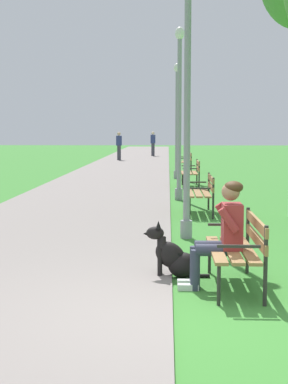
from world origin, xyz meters
TOP-DOWN VIEW (x-y plane):
  - ground_plane at (0.00, 0.00)m, footprint 120.00×120.00m
  - paved_path at (-2.22, 24.00)m, footprint 4.12×60.00m
  - park_bench_near at (0.61, 1.14)m, footprint 0.55×1.50m
  - park_bench_mid at (0.53, 7.07)m, footprint 0.55×1.50m
  - park_bench_far at (0.55, 13.00)m, footprint 0.55×1.50m
  - park_bench_furthest at (0.54, 19.09)m, footprint 0.55×1.50m
  - person_seated_on_near_bench at (0.41, 1.11)m, footprint 0.74×0.49m
  - dog_black at (-0.14, 1.58)m, footprint 0.83×0.28m
  - lamp_post_near at (0.09, 4.24)m, footprint 0.24×0.24m
  - lamp_post_mid at (0.06, 9.55)m, footprint 0.24×0.24m
  - lamp_post_far at (0.09, 16.04)m, footprint 0.24×0.24m
  - pedestrian_distant at (-3.06, 28.20)m, footprint 0.32×0.22m
  - pedestrian_further_distant at (-1.23, 33.42)m, footprint 0.32×0.22m

SIDE VIEW (x-z plane):
  - ground_plane at x=0.00m, z-range 0.00..0.00m
  - paved_path at x=-2.22m, z-range 0.00..0.04m
  - dog_black at x=-0.14m, z-range -0.09..0.61m
  - park_bench_near at x=0.61m, z-range 0.09..0.94m
  - park_bench_mid at x=0.53m, z-range 0.09..0.94m
  - park_bench_far at x=0.55m, z-range 0.09..0.94m
  - park_bench_furthest at x=0.54m, z-range 0.09..0.94m
  - person_seated_on_near_bench at x=0.41m, z-range 0.06..1.31m
  - pedestrian_distant at x=-3.06m, z-range 0.02..1.67m
  - pedestrian_further_distant at x=-1.23m, z-range 0.02..1.67m
  - lamp_post_far at x=0.09m, z-range 0.07..4.28m
  - lamp_post_near at x=0.09m, z-range 0.07..4.44m
  - lamp_post_mid at x=0.06m, z-range 0.07..4.47m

